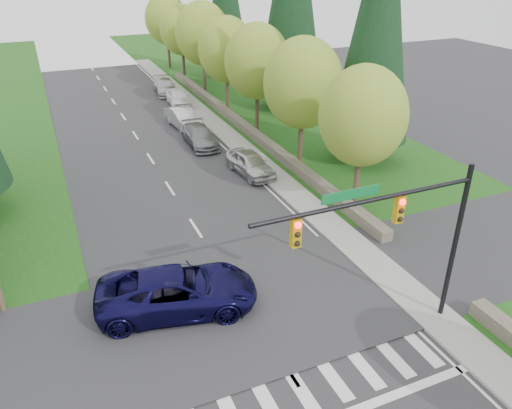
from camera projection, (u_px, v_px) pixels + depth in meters
grass_east at (352, 162)px, 35.48m from camera, size 14.00×110.00×0.06m
cross_street at (248, 309)px, 21.11m from camera, size 120.00×8.00×0.10m
sidewalk_east at (262, 165)px, 34.94m from camera, size 1.80×80.00×0.13m
curb_east at (251, 167)px, 34.64m from camera, size 0.20×80.00×0.13m
stone_wall_north at (242, 125)px, 41.93m from camera, size 0.70×40.00×0.70m
traffic_signal at (400, 224)px, 17.52m from camera, size 8.70×0.37×6.80m
decid_tree_0 at (363, 116)px, 26.69m from camera, size 4.80×4.80×8.37m
decid_tree_1 at (303, 83)px, 32.34m from camera, size 5.20×5.20×8.80m
decid_tree_2 at (257, 61)px, 37.92m from camera, size 5.00×5.00×8.82m
decid_tree_3 at (226, 50)px, 43.79m from camera, size 5.00×5.00×8.55m
decid_tree_4 at (203, 34)px, 49.35m from camera, size 5.40×5.40×9.18m
decid_tree_5 at (182, 30)px, 55.23m from camera, size 4.80×4.80×8.30m
decid_tree_6 at (166, 19)px, 60.82m from camera, size 5.20×5.20×8.86m
conifer_e_a at (379, 16)px, 31.36m from camera, size 5.44×5.44×17.80m
suv_navy at (177, 291)px, 20.74m from camera, size 7.14×4.42×1.84m
parked_car_a at (250, 163)px, 33.39m from camera, size 2.32×4.75×1.56m
parked_car_b at (200, 136)px, 38.33m from camera, size 2.24×5.09×1.45m
parked_car_c at (183, 118)px, 42.15m from camera, size 2.18×4.99×1.59m
parked_car_d at (179, 98)px, 47.90m from camera, size 2.34×4.94×1.63m
parked_car_e at (165, 87)px, 52.00m from camera, size 2.54×5.28×1.48m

